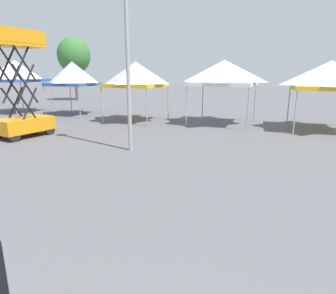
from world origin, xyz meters
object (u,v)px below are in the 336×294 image
at_px(canopy_tent_behind_left, 16,71).
at_px(canopy_tent_behind_center, 136,74).
at_px(canopy_tent_far_right, 330,75).
at_px(tree_behind_tents_left, 74,55).
at_px(light_pole_near_lift, 127,22).
at_px(canopy_tent_behind_right, 73,74).
at_px(scissor_lift, 21,107).
at_px(canopy_tent_center, 224,73).

relative_size(canopy_tent_behind_left, canopy_tent_behind_center, 1.08).
xyz_separation_m(canopy_tent_far_right, tree_behind_tents_left, (-22.00, 10.00, 1.90)).
distance_m(light_pole_near_lift, tree_behind_tents_left, 22.27).
distance_m(canopy_tent_behind_right, scissor_lift, 7.21).
height_order(canopy_tent_behind_left, canopy_tent_far_right, canopy_tent_behind_left).
height_order(canopy_tent_behind_left, canopy_tent_behind_right, canopy_tent_behind_left).
bearing_deg(scissor_lift, canopy_tent_far_right, 25.55).
xyz_separation_m(light_pole_near_lift, tree_behind_tents_left, (-14.74, 16.69, 0.19)).
bearing_deg(canopy_tent_far_right, light_pole_near_lift, -137.33).
bearing_deg(canopy_tent_behind_center, tree_behind_tents_left, 138.83).
relative_size(canopy_tent_behind_center, canopy_tent_far_right, 1.00).
relative_size(canopy_tent_behind_right, canopy_tent_behind_center, 1.03).
distance_m(canopy_tent_center, tree_behind_tents_left, 19.60).
height_order(canopy_tent_center, light_pole_near_lift, light_pole_near_lift).
distance_m(scissor_lift, light_pole_near_lift, 6.36).
xyz_separation_m(canopy_tent_behind_center, canopy_tent_far_right, (9.96, 0.52, -0.03)).
bearing_deg(canopy_tent_center, canopy_tent_behind_right, 178.30).
distance_m(canopy_tent_behind_center, tree_behind_tents_left, 16.10).
xyz_separation_m(scissor_lift, light_pole_near_lift, (5.56, -0.56, 3.04)).
bearing_deg(canopy_tent_behind_right, canopy_tent_behind_center, -11.94).
xyz_separation_m(canopy_tent_behind_right, canopy_tent_center, (10.03, -0.30, 0.04)).
bearing_deg(canopy_tent_behind_center, canopy_tent_center, 9.20).
relative_size(scissor_lift, tree_behind_tents_left, 0.70).
distance_m(canopy_tent_behind_center, canopy_tent_far_right, 9.97).
relative_size(canopy_tent_behind_left, canopy_tent_far_right, 1.07).
relative_size(canopy_tent_center, canopy_tent_far_right, 1.01).
bearing_deg(canopy_tent_center, tree_behind_tents_left, 150.09).
xyz_separation_m(canopy_tent_behind_left, scissor_lift, (6.84, -6.39, -1.58)).
relative_size(canopy_tent_behind_center, scissor_lift, 0.76).
height_order(canopy_tent_behind_center, light_pole_near_lift, light_pole_near_lift).
bearing_deg(canopy_tent_behind_center, light_pole_near_lift, -66.33).
xyz_separation_m(canopy_tent_behind_center, canopy_tent_center, (4.88, 0.79, 0.08)).
distance_m(canopy_tent_far_right, light_pole_near_lift, 10.02).
height_order(canopy_tent_behind_center, tree_behind_tents_left, tree_behind_tents_left).
distance_m(canopy_tent_center, light_pole_near_lift, 7.46).
bearing_deg(scissor_lift, light_pole_near_lift, -5.76).
relative_size(canopy_tent_behind_center, light_pole_near_lift, 0.45).
height_order(scissor_lift, tree_behind_tents_left, tree_behind_tents_left).
bearing_deg(tree_behind_tents_left, light_pole_near_lift, -48.55).
bearing_deg(canopy_tent_far_right, canopy_tent_behind_right, 177.86).
bearing_deg(canopy_tent_far_right, canopy_tent_behind_left, 179.25).
distance_m(canopy_tent_behind_right, light_pole_near_lift, 10.81).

